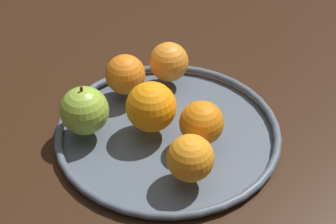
% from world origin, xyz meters
% --- Properties ---
extents(ground_plane, '(1.59, 1.59, 0.04)m').
position_xyz_m(ground_plane, '(0.00, 0.00, -0.02)').
color(ground_plane, '#321D10').
extents(fruit_bowl, '(0.36, 0.36, 0.02)m').
position_xyz_m(fruit_bowl, '(0.00, 0.00, 0.01)').
color(fruit_bowl, '#4D5865').
rests_on(fruit_bowl, ground_plane).
extents(apple, '(0.08, 0.08, 0.08)m').
position_xyz_m(apple, '(0.11, 0.07, 0.06)').
color(apple, '#94BA3C').
rests_on(apple, fruit_bowl).
extents(orange_center, '(0.08, 0.08, 0.08)m').
position_xyz_m(orange_center, '(0.02, 0.01, 0.06)').
color(orange_center, orange).
rests_on(orange_center, fruit_bowl).
extents(orange_front_left, '(0.07, 0.07, 0.07)m').
position_xyz_m(orange_front_left, '(-0.06, 0.00, 0.05)').
color(orange_front_left, orange).
rests_on(orange_front_left, fruit_bowl).
extents(orange_front_right, '(0.07, 0.07, 0.07)m').
position_xyz_m(orange_front_right, '(-0.08, 0.07, 0.05)').
color(orange_front_right, orange).
rests_on(orange_front_right, fruit_bowl).
extents(orange_back_left, '(0.07, 0.07, 0.07)m').
position_xyz_m(orange_back_left, '(0.07, -0.11, 0.05)').
color(orange_back_left, orange).
rests_on(orange_back_left, fruit_bowl).
extents(orange_back_right, '(0.07, 0.07, 0.07)m').
position_xyz_m(orange_back_right, '(0.11, -0.04, 0.05)').
color(orange_back_right, orange).
rests_on(orange_back_right, fruit_bowl).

